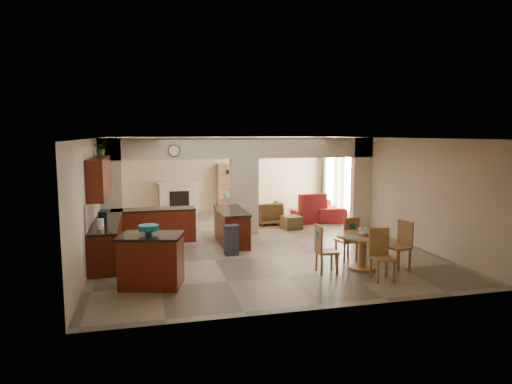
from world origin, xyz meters
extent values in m
plane|color=#807359|center=(0.00, 0.00, 0.00)|extent=(10.00, 10.00, 0.00)
plane|color=white|center=(0.00, 0.00, 2.80)|extent=(10.00, 10.00, 0.00)
plane|color=#C4B08F|center=(0.00, 5.00, 1.40)|extent=(8.00, 0.00, 8.00)
plane|color=#C4B08F|center=(0.00, -5.00, 1.40)|extent=(8.00, 0.00, 8.00)
plane|color=#C4B08F|center=(-4.00, 0.00, 1.40)|extent=(0.00, 10.00, 10.00)
plane|color=#C4B08F|center=(4.00, 0.00, 1.40)|extent=(0.00, 10.00, 10.00)
cube|color=#C4B08F|center=(-3.70, 1.00, 1.40)|extent=(0.60, 0.25, 2.80)
cube|color=#C4B08F|center=(0.00, 1.00, 1.10)|extent=(0.80, 0.25, 2.20)
cube|color=#C4B08F|center=(3.70, 1.00, 1.40)|extent=(0.60, 0.25, 2.80)
cube|color=#C4B08F|center=(0.00, 1.00, 2.50)|extent=(8.00, 0.25, 0.60)
cube|color=#431307|center=(-3.70, -0.80, 0.43)|extent=(0.60, 3.20, 0.86)
cube|color=black|center=(-3.70, -0.80, 0.89)|extent=(0.62, 3.22, 0.05)
cube|color=tan|center=(-3.98, -0.80, 1.20)|extent=(0.02, 3.20, 0.55)
cube|color=#431307|center=(-2.60, 0.57, 0.43)|extent=(2.20, 0.60, 0.86)
cube|color=black|center=(-2.60, 0.57, 0.89)|extent=(2.22, 0.62, 0.05)
cube|color=#431307|center=(-3.82, -0.80, 1.92)|extent=(0.35, 2.40, 0.90)
cube|color=#431307|center=(-0.60, -0.10, 0.43)|extent=(0.65, 1.80, 0.86)
cube|color=black|center=(-0.60, -0.10, 0.89)|extent=(0.70, 1.85, 0.05)
cube|color=silver|center=(-0.60, -0.95, 0.42)|extent=(0.58, 0.04, 0.70)
cylinder|color=#51311B|center=(-2.00, 0.85, 2.45)|extent=(0.34, 0.03, 0.34)
cube|color=brown|center=(1.20, 2.10, 0.01)|extent=(1.60, 1.30, 0.01)
cube|color=beige|center=(-1.60, 4.84, 0.55)|extent=(1.40, 0.28, 1.10)
cube|color=black|center=(-1.60, 4.70, 0.50)|extent=(0.70, 0.04, 0.70)
cube|color=beige|center=(-1.60, 4.82, 1.15)|extent=(1.60, 0.35, 0.10)
cube|color=olive|center=(0.35, 4.82, 0.90)|extent=(1.00, 0.32, 1.80)
cube|color=white|center=(3.97, 2.30, 1.20)|extent=(0.02, 0.90, 1.90)
cube|color=white|center=(3.97, 4.00, 1.20)|extent=(0.02, 0.90, 1.90)
cube|color=white|center=(3.97, 3.15, 1.05)|extent=(0.02, 0.70, 2.10)
cube|color=#381E16|center=(3.93, 1.70, 1.20)|extent=(0.10, 0.28, 2.30)
cube|color=#381E16|center=(3.93, 2.90, 1.20)|extent=(0.10, 0.28, 2.30)
cube|color=#381E16|center=(3.93, 3.40, 1.20)|extent=(0.10, 0.28, 2.30)
cube|color=#381E16|center=(3.93, 4.60, 1.20)|extent=(0.10, 0.28, 2.30)
cylinder|color=white|center=(1.50, 3.00, 2.56)|extent=(1.00, 1.00, 0.10)
cube|color=#431307|center=(-2.73, -3.12, 0.48)|extent=(1.28, 1.04, 0.96)
cube|color=black|center=(-2.73, -3.12, 0.98)|extent=(1.34, 1.10, 0.05)
cylinder|color=#138082|center=(-2.77, -3.09, 1.10)|extent=(0.38, 0.38, 0.18)
cube|color=#2E2E31|center=(-0.82, -1.25, 0.34)|extent=(0.33, 0.28, 0.68)
cylinder|color=olive|center=(1.70, -3.10, 0.74)|extent=(1.12, 1.12, 0.04)
cylinder|color=olive|center=(1.70, -3.10, 0.38)|extent=(0.16, 0.16, 0.72)
cylinder|color=olive|center=(1.70, -3.10, 0.03)|extent=(0.57, 0.57, 0.06)
cylinder|color=#5EA423|center=(1.72, -3.14, 0.84)|extent=(0.30, 0.30, 0.16)
imported|color=maroon|center=(3.30, 2.85, 0.34)|extent=(2.46, 1.28, 0.69)
cube|color=maroon|center=(2.46, 2.20, 0.20)|extent=(1.11, 0.97, 0.39)
imported|color=maroon|center=(1.03, 2.17, 0.37)|extent=(0.85, 0.87, 0.74)
cube|color=maroon|center=(1.55, 1.32, 0.20)|extent=(0.61, 0.61, 0.39)
imported|color=#204C14|center=(-3.82, -0.03, 2.56)|extent=(0.36, 0.32, 0.38)
cube|color=olive|center=(1.70, -2.29, 0.45)|extent=(0.49, 0.49, 0.05)
cube|color=olive|center=(1.84, -2.09, 0.22)|extent=(0.04, 0.04, 0.44)
cube|color=olive|center=(1.50, -2.15, 0.22)|extent=(0.04, 0.04, 0.44)
cube|color=olive|center=(1.90, -2.42, 0.22)|extent=(0.04, 0.04, 0.44)
cube|color=olive|center=(1.57, -2.48, 0.22)|extent=(0.04, 0.04, 0.44)
cube|color=olive|center=(1.74, -2.47, 0.75)|extent=(0.42, 0.11, 0.55)
cube|color=#138082|center=(1.74, -2.50, 0.82)|extent=(0.14, 0.04, 0.14)
cube|color=olive|center=(2.52, -3.17, 0.45)|extent=(0.52, 0.52, 0.05)
cube|color=olive|center=(2.31, -3.05, 0.22)|extent=(0.04, 0.04, 0.44)
cube|color=olive|center=(2.41, -3.38, 0.22)|extent=(0.04, 0.04, 0.44)
cube|color=olive|center=(2.64, -2.96, 0.22)|extent=(0.04, 0.04, 0.44)
cube|color=olive|center=(2.73, -3.29, 0.22)|extent=(0.04, 0.04, 0.44)
cube|color=olive|center=(2.70, -3.12, 0.75)|extent=(0.16, 0.41, 0.55)
cube|color=#138082|center=(2.73, -3.11, 0.82)|extent=(0.05, 0.14, 0.14)
cube|color=olive|center=(1.75, -3.86, 0.45)|extent=(0.45, 0.45, 0.05)
cube|color=olive|center=(1.57, -4.02, 0.22)|extent=(0.04, 0.04, 0.44)
cube|color=olive|center=(1.91, -4.05, 0.22)|extent=(0.04, 0.04, 0.44)
cube|color=olive|center=(1.59, -3.68, 0.22)|extent=(0.04, 0.04, 0.44)
cube|color=olive|center=(1.93, -3.71, 0.22)|extent=(0.04, 0.04, 0.44)
cube|color=olive|center=(1.76, -3.67, 0.75)|extent=(0.42, 0.07, 0.55)
cube|color=#138082|center=(1.76, -3.65, 0.82)|extent=(0.14, 0.02, 0.14)
cube|color=olive|center=(0.87, -3.12, 0.45)|extent=(0.44, 0.44, 0.05)
cube|color=olive|center=(1.03, -3.30, 0.22)|extent=(0.04, 0.04, 0.44)
cube|color=olive|center=(1.05, -2.96, 0.22)|extent=(0.04, 0.04, 0.44)
cube|color=olive|center=(0.69, -3.29, 0.22)|extent=(0.04, 0.04, 0.44)
cube|color=olive|center=(0.71, -2.95, 0.22)|extent=(0.04, 0.04, 0.44)
cube|color=olive|center=(0.68, -3.11, 0.75)|extent=(0.06, 0.42, 0.55)
cube|color=#138082|center=(0.65, -3.11, 0.82)|extent=(0.02, 0.14, 0.14)
camera|label=1|loc=(-2.82, -11.83, 2.91)|focal=32.00mm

